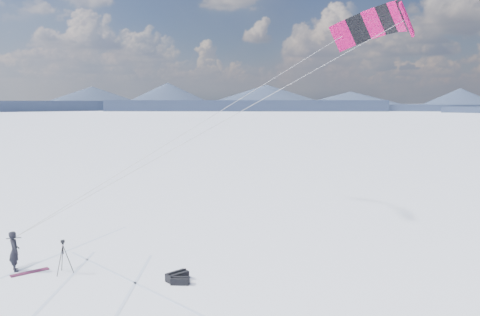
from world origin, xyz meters
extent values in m
plane|color=white|center=(0.00, 0.00, 0.00)|extent=(1800.00, 1800.00, 0.00)
cube|color=#1F2E3E|center=(175.02, 267.89, 2.27)|extent=(150.19, 119.71, 4.54)
cone|color=#1F2E3E|center=(175.02, 267.89, 4.54)|extent=(88.58, 88.58, 8.00)
cube|color=#1F2E3E|center=(78.56, 310.21, 2.27)|extent=(156.46, 80.45, 4.54)
cone|color=#1F2E3E|center=(78.56, 310.21, 4.54)|extent=(77.75, 77.75, 8.00)
cube|color=#1F2E3E|center=(-26.43, 318.91, 2.27)|extent=(153.20, 57.23, 4.54)
cone|color=#1F2E3E|center=(-26.43, 318.91, 4.54)|extent=(69.07, 69.07, 8.00)
cube|color=#A8B7D5|center=(-1.60, 0.60, 0.00)|extent=(6.45, 7.79, 0.01)
cube|color=#A8B7D5|center=(0.10, 2.90, 0.00)|extent=(11.66, 3.07, 0.01)
imported|color=black|center=(-2.90, 2.35, 0.00)|extent=(0.59, 0.69, 1.59)
cube|color=maroon|center=(-2.30, 2.01, 0.02)|extent=(1.37, 0.88, 0.04)
cylinder|color=black|center=(-0.80, 1.64, 0.56)|extent=(0.39, 0.07, 1.13)
cylinder|color=black|center=(-1.06, 1.83, 0.56)|extent=(0.18, 0.37, 1.13)
cylinder|color=black|center=(-1.09, 1.52, 0.56)|extent=(0.25, 0.33, 1.13)
cylinder|color=black|center=(-0.98, 1.66, 0.95)|extent=(0.04, 0.04, 0.35)
cube|color=black|center=(-0.98, 1.66, 1.18)|extent=(0.08, 0.08, 0.05)
cube|color=black|center=(-0.98, 1.66, 1.27)|extent=(0.14, 0.11, 0.10)
cylinder|color=black|center=(-0.98, 1.75, 1.27)|extent=(0.07, 0.10, 0.07)
cube|color=black|center=(3.25, 0.05, 0.16)|extent=(0.91, 0.76, 0.31)
cylinder|color=black|center=(3.25, 0.05, 0.33)|extent=(0.72, 0.47, 0.08)
cube|color=black|center=(3.33, -0.34, 0.12)|extent=(0.73, 0.48, 0.25)
cylinder|color=black|center=(3.33, -0.34, 0.27)|extent=(0.63, 0.23, 0.08)
cube|color=#B8044C|center=(12.86, 1.12, 9.98)|extent=(1.25, 0.91, 1.59)
cube|color=black|center=(13.24, 1.93, 10.23)|extent=(1.08, 1.00, 1.50)
cube|color=#B8044C|center=(13.44, 2.85, 10.38)|extent=(0.89, 1.04, 1.40)
cube|color=black|center=(13.46, 3.81, 10.44)|extent=(0.87, 1.04, 1.30)
cube|color=#B8044C|center=(13.27, 4.76, 10.38)|extent=(1.05, 1.02, 1.40)
cube|color=black|center=(12.91, 5.62, 10.23)|extent=(1.22, 0.95, 1.50)
cube|color=#B8044C|center=(12.39, 6.36, 9.98)|extent=(1.37, 0.82, 1.59)
cylinder|color=gray|center=(4.98, 1.73, 5.65)|extent=(15.78, 1.25, 8.67)
cylinder|color=gray|center=(4.74, 4.35, 5.65)|extent=(15.31, 4.03, 8.67)
cylinder|color=black|center=(-2.90, 2.35, 1.32)|extent=(0.55, 0.08, 0.03)
camera|label=1|loc=(2.13, -16.78, 6.64)|focal=35.00mm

